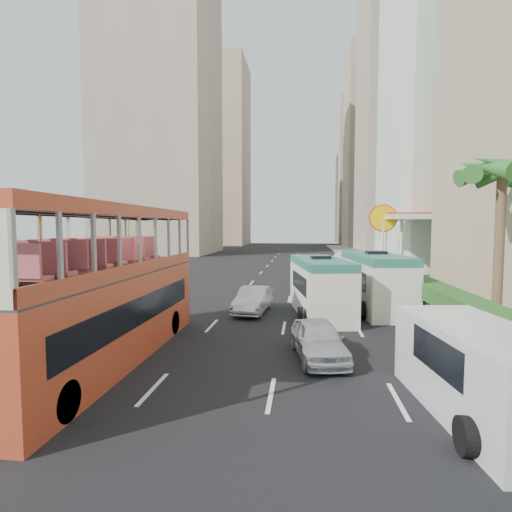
# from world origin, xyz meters

# --- Properties ---
(ground_plane) EXTENTS (200.00, 200.00, 0.00)m
(ground_plane) POSITION_xyz_m (0.00, 0.00, 0.00)
(ground_plane) COLOR black
(ground_plane) RESTS_ON ground
(double_decker_bus) EXTENTS (2.50, 11.00, 5.06)m
(double_decker_bus) POSITION_xyz_m (-6.00, 0.00, 2.53)
(double_decker_bus) COLOR #BA4224
(double_decker_bus) RESTS_ON ground
(car_silver_lane_a) EXTENTS (1.75, 4.07, 1.30)m
(car_silver_lane_a) POSITION_xyz_m (-2.11, 8.00, 0.00)
(car_silver_lane_a) COLOR silver
(car_silver_lane_a) RESTS_ON ground
(car_silver_lane_b) EXTENTS (2.14, 3.97, 1.28)m
(car_silver_lane_b) POSITION_xyz_m (0.94, 1.07, 0.00)
(car_silver_lane_b) COLOR silver
(car_silver_lane_b) RESTS_ON ground
(van_asset) EXTENTS (2.84, 5.47, 1.47)m
(van_asset) POSITION_xyz_m (1.23, 17.04, 0.00)
(van_asset) COLOR silver
(van_asset) RESTS_ON ground
(minibus_near) EXTENTS (3.14, 6.62, 2.82)m
(minibus_near) POSITION_xyz_m (1.27, 7.79, 1.41)
(minibus_near) COLOR silver
(minibus_near) RESTS_ON ground
(minibus_far) EXTENTS (2.96, 6.92, 2.97)m
(minibus_far) POSITION_xyz_m (4.23, 9.39, 1.49)
(minibus_far) COLOR silver
(minibus_far) RESTS_ON ground
(panel_van_near) EXTENTS (2.68, 5.44, 2.09)m
(panel_van_near) POSITION_xyz_m (4.46, -2.65, 1.05)
(panel_van_near) COLOR silver
(panel_van_near) RESTS_ON ground
(panel_van_far) EXTENTS (3.20, 5.68, 2.14)m
(panel_van_far) POSITION_xyz_m (4.58, 24.08, 1.07)
(panel_van_far) COLOR silver
(panel_van_far) RESTS_ON ground
(sidewalk) EXTENTS (6.00, 120.00, 0.18)m
(sidewalk) POSITION_xyz_m (9.00, 25.00, 0.09)
(sidewalk) COLOR #99968C
(sidewalk) RESTS_ON ground
(kerb_wall) EXTENTS (0.30, 44.00, 1.00)m
(kerb_wall) POSITION_xyz_m (6.20, 14.00, 0.68)
(kerb_wall) COLOR silver
(kerb_wall) RESTS_ON sidewalk
(hedge) EXTENTS (1.10, 44.00, 0.70)m
(hedge) POSITION_xyz_m (6.20, 14.00, 1.53)
(hedge) COLOR #2D6626
(hedge) RESTS_ON kerb_wall
(palm_tree) EXTENTS (0.36, 0.36, 6.40)m
(palm_tree) POSITION_xyz_m (7.80, 4.00, 3.38)
(palm_tree) COLOR brown
(palm_tree) RESTS_ON sidewalk
(shell_station) EXTENTS (6.50, 8.00, 5.50)m
(shell_station) POSITION_xyz_m (10.00, 23.00, 2.75)
(shell_station) COLOR silver
(shell_station) RESTS_ON ground
(tower_mid) EXTENTS (16.00, 16.00, 50.00)m
(tower_mid) POSITION_xyz_m (18.00, 58.00, 25.00)
(tower_mid) COLOR #B2A18C
(tower_mid) RESTS_ON ground
(tower_far_a) EXTENTS (14.00, 14.00, 44.00)m
(tower_far_a) POSITION_xyz_m (17.00, 82.00, 22.00)
(tower_far_a) COLOR tan
(tower_far_a) RESTS_ON ground
(tower_far_b) EXTENTS (14.00, 14.00, 40.00)m
(tower_far_b) POSITION_xyz_m (17.00, 104.00, 20.00)
(tower_far_b) COLOR #B2A18C
(tower_far_b) RESTS_ON ground
(tower_left_a) EXTENTS (18.00, 18.00, 52.00)m
(tower_left_a) POSITION_xyz_m (-24.00, 55.00, 26.00)
(tower_left_a) COLOR #B2A18C
(tower_left_a) RESTS_ON ground
(tower_left_b) EXTENTS (16.00, 16.00, 46.00)m
(tower_left_b) POSITION_xyz_m (-22.00, 90.00, 23.00)
(tower_left_b) COLOR tan
(tower_left_b) RESTS_ON ground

